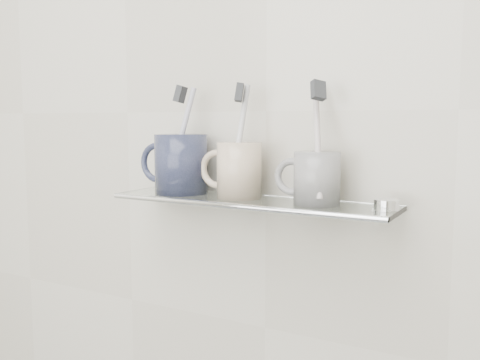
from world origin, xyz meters
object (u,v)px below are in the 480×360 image
Objects in this scene: mug_left at (181,164)px; mug_center at (239,170)px; shelf_glass at (249,201)px; mug_right at (317,178)px.

mug_left is 1.13× the size of mug_center.
shelf_glass is 5.20× the size of mug_center.
mug_right reaches higher than shelf_glass.
mug_left is at bearing 178.03° from shelf_glass.
mug_left reaches higher than mug_center.
mug_left is 0.12m from mug_center.
mug_right is (0.12, 0.00, 0.05)m from shelf_glass.
mug_center is 0.14m from mug_right.
mug_right is (0.27, 0.00, -0.01)m from mug_left.
mug_left is at bearing -174.44° from mug_right.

